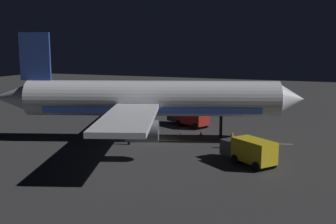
{
  "coord_description": "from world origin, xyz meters",
  "views": [
    {
      "loc": [
        43.8,
        19.36,
        11.26
      ],
      "look_at": [
        0.0,
        2.0,
        3.5
      ],
      "focal_mm": 43.78,
      "sensor_mm": 36.0,
      "label": 1
    }
  ],
  "objects_px": {
    "traffic_cone_near_left": "(201,133)",
    "airliner": "(147,100)",
    "catering_truck": "(189,117)",
    "traffic_cone_near_right": "(180,135)",
    "ground_crew_worker": "(232,140)",
    "baggage_truck": "(250,151)"
  },
  "relations": [
    {
      "from": "airliner",
      "to": "traffic_cone_near_right",
      "type": "relative_size",
      "value": 65.59
    },
    {
      "from": "catering_truck",
      "to": "ground_crew_worker",
      "type": "xyz_separation_m",
      "value": [
        9.97,
        8.33,
        -0.47
      ]
    },
    {
      "from": "traffic_cone_near_left",
      "to": "traffic_cone_near_right",
      "type": "bearing_deg",
      "value": -46.76
    },
    {
      "from": "baggage_truck",
      "to": "ground_crew_worker",
      "type": "bearing_deg",
      "value": -151.78
    },
    {
      "from": "airliner",
      "to": "baggage_truck",
      "type": "xyz_separation_m",
      "value": [
        5.76,
        13.25,
        -3.55
      ]
    },
    {
      "from": "baggage_truck",
      "to": "catering_truck",
      "type": "height_order",
      "value": "catering_truck"
    },
    {
      "from": "baggage_truck",
      "to": "traffic_cone_near_left",
      "type": "height_order",
      "value": "baggage_truck"
    },
    {
      "from": "ground_crew_worker",
      "to": "traffic_cone_near_right",
      "type": "height_order",
      "value": "ground_crew_worker"
    },
    {
      "from": "baggage_truck",
      "to": "catering_truck",
      "type": "relative_size",
      "value": 0.88
    },
    {
      "from": "ground_crew_worker",
      "to": "traffic_cone_near_right",
      "type": "relative_size",
      "value": 3.16
    },
    {
      "from": "baggage_truck",
      "to": "traffic_cone_near_right",
      "type": "bearing_deg",
      "value": -129.95
    },
    {
      "from": "traffic_cone_near_left",
      "to": "ground_crew_worker",
      "type": "bearing_deg",
      "value": 45.21
    },
    {
      "from": "ground_crew_worker",
      "to": "traffic_cone_near_right",
      "type": "distance_m",
      "value": 7.87
    },
    {
      "from": "traffic_cone_near_left",
      "to": "airliner",
      "type": "bearing_deg",
      "value": -47.75
    },
    {
      "from": "baggage_truck",
      "to": "traffic_cone_near_left",
      "type": "relative_size",
      "value": 10.87
    },
    {
      "from": "ground_crew_worker",
      "to": "traffic_cone_near_right",
      "type": "xyz_separation_m",
      "value": [
        -3.06,
        -7.23,
        -0.64
      ]
    },
    {
      "from": "traffic_cone_near_left",
      "to": "traffic_cone_near_right",
      "type": "relative_size",
      "value": 1.0
    },
    {
      "from": "catering_truck",
      "to": "traffic_cone_near_right",
      "type": "distance_m",
      "value": 7.09
    },
    {
      "from": "catering_truck",
      "to": "traffic_cone_near_right",
      "type": "xyz_separation_m",
      "value": [
        6.91,
        1.1,
        -1.11
      ]
    },
    {
      "from": "airliner",
      "to": "catering_truck",
      "type": "height_order",
      "value": "airliner"
    },
    {
      "from": "airliner",
      "to": "catering_truck",
      "type": "relative_size",
      "value": 5.33
    },
    {
      "from": "catering_truck",
      "to": "ground_crew_worker",
      "type": "distance_m",
      "value": 13.0
    }
  ]
}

